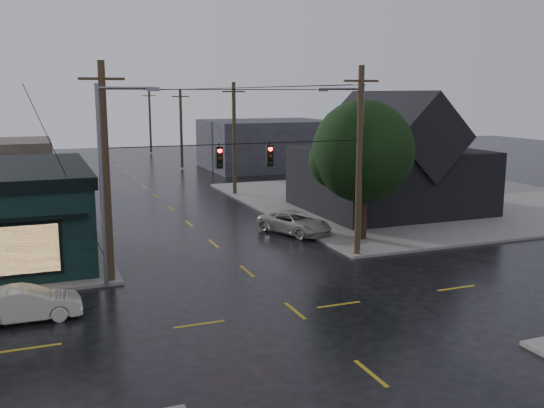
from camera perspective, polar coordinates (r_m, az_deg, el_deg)
name	(u,v)px	position (r m, az deg, el deg)	size (l,w,h in m)	color
ground_plane	(295,311)	(25.04, 2.17, -10.02)	(160.00, 160.00, 0.00)	black
sidewalk_ne	(420,199)	(51.60, 13.74, 0.44)	(28.00, 28.00, 0.15)	slate
ne_building	(389,152)	(45.78, 10.99, 4.87)	(12.60, 11.60, 8.75)	black
corner_tree	(363,152)	(35.94, 8.53, 4.90)	(6.03, 6.03, 8.25)	black
utility_pole_nw	(112,283)	(29.46, -14.84, -7.20)	(2.00, 0.32, 10.15)	black
utility_pole_ne	(357,256)	(33.36, 7.98, -4.87)	(2.00, 0.32, 10.15)	black
utility_pole_far_a	(235,195)	(52.71, -3.52, 0.85)	(2.00, 0.32, 9.65)	black
utility_pole_far_b	(182,169)	(71.82, -8.45, 3.31)	(2.00, 0.32, 9.15)	black
utility_pole_far_c	(151,153)	(91.31, -11.30, 4.71)	(2.00, 0.32, 9.15)	black
span_signal_assembly	(244,156)	(29.72, -2.61, 4.53)	(13.00, 0.48, 1.23)	black
streetlight_nw	(107,288)	(28.77, -15.28, -7.65)	(5.40, 0.30, 9.15)	slate
streetlight_ne	(358,252)	(34.19, 8.14, -4.50)	(5.40, 0.30, 9.15)	slate
bg_building_east	(267,144)	(71.43, -0.48, 5.64)	(14.00, 12.00, 5.60)	#2A292F
sedan_cream	(26,304)	(25.63, -22.11, -8.71)	(1.43, 4.10, 1.35)	#BABBA4
suv_silver	(295,223)	(38.16, 2.16, -1.77)	(2.30, 4.99, 1.39)	#A5A699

